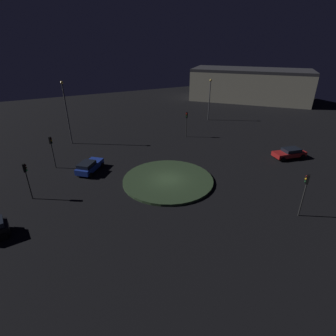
# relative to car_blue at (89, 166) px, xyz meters

# --- Properties ---
(ground_plane) EXTENTS (116.40, 116.40, 0.00)m
(ground_plane) POSITION_rel_car_blue_xyz_m (-6.59, -7.80, -0.77)
(ground_plane) COLOR black
(roundabout_island) EXTENTS (10.63, 10.63, 0.29)m
(roundabout_island) POSITION_rel_car_blue_xyz_m (-6.59, -7.80, -0.62)
(roundabout_island) COLOR #2D4228
(roundabout_island) RESTS_ON ground_plane
(car_blue) EXTENTS (4.32, 4.07, 1.47)m
(car_blue) POSITION_rel_car_blue_xyz_m (0.00, 0.00, 0.00)
(car_blue) COLOR #1E38A5
(car_blue) RESTS_ON ground_plane
(car_red) EXTENTS (2.68, 4.76, 1.41)m
(car_red) POSITION_rel_car_blue_xyz_m (-8.03, -26.06, -0.01)
(car_red) COLOR red
(car_red) RESTS_ON ground_plane
(traffic_light_north) EXTENTS (0.34, 0.38, 4.06)m
(traffic_light_north) POSITION_rel_car_blue_xyz_m (-3.72, 6.66, 2.13)
(traffic_light_north) COLOR #2D2D2D
(traffic_light_north) RESTS_ON ground_plane
(traffic_light_southwest) EXTENTS (0.39, 0.37, 4.39)m
(traffic_light_southwest) POSITION_rel_car_blue_xyz_m (-18.07, -15.99, 2.35)
(traffic_light_southwest) COLOR #2D2D2D
(traffic_light_southwest) RESTS_ON ground_plane
(traffic_light_northeast) EXTENTS (0.38, 0.39, 4.26)m
(traffic_light_northeast) POSITION_rel_car_blue_xyz_m (3.01, 3.74, 2.26)
(traffic_light_northeast) COLOR #2D2D2D
(traffic_light_northeast) RESTS_ON ground_plane
(traffic_light_southeast) EXTENTS (0.39, 0.37, 4.25)m
(traffic_light_southeast) POSITION_rel_car_blue_xyz_m (6.04, -17.43, 2.26)
(traffic_light_southeast) COLOR #2D2D2D
(traffic_light_southeast) RESTS_ON ground_plane
(streetlamp_southeast) EXTENTS (0.46, 0.46, 8.07)m
(streetlamp_southeast) POSITION_rel_car_blue_xyz_m (13.09, -26.65, 4.21)
(streetlamp_southeast) COLOR #4C4C51
(streetlamp_southeast) RESTS_ON ground_plane
(streetlamp_northeast) EXTENTS (0.44, 0.44, 9.63)m
(streetlamp_northeast) POSITION_rel_car_blue_xyz_m (11.36, 0.57, 4.95)
(streetlamp_northeast) COLOR #4C4C51
(streetlamp_northeast) RESTS_ON ground_plane
(store_building) EXTENTS (29.50, 29.48, 8.06)m
(store_building) POSITION_rel_car_blue_xyz_m (24.31, -47.07, 3.26)
(store_building) COLOR #B7B299
(store_building) RESTS_ON ground_plane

